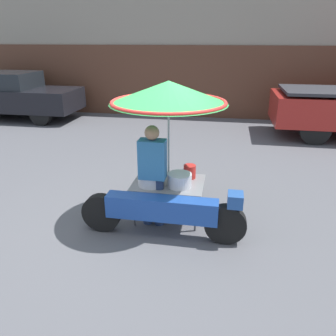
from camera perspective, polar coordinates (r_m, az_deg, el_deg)
ground_plane at (r=5.08m, az=-3.97°, el=-9.48°), size 36.00×36.00×0.00m
shopfront_building at (r=12.61m, az=5.46°, el=18.60°), size 28.00×2.06×3.93m
vendor_motorcycle_cart at (r=4.57m, az=-0.00°, el=7.94°), size 2.33×1.65×2.09m
vendor_person at (r=4.68m, az=-2.69°, el=-0.65°), size 0.38×0.22×1.53m
parked_car at (r=12.66m, az=-25.85°, el=11.39°), size 4.63×1.70×1.57m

